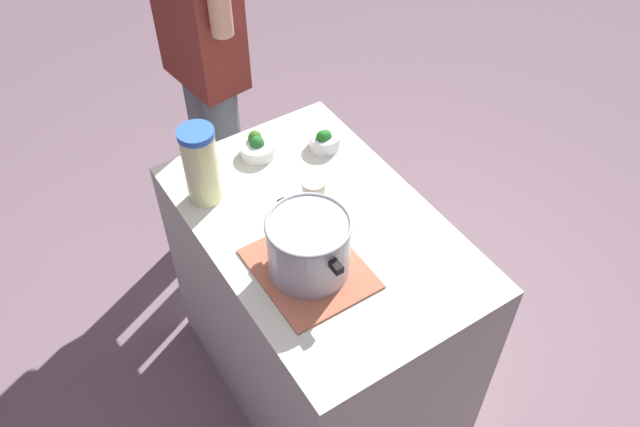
% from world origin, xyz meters
% --- Properties ---
extents(ground_plane, '(8.00, 8.00, 0.00)m').
position_xyz_m(ground_plane, '(0.00, 0.00, 0.00)').
color(ground_plane, slate).
extents(counter_slab, '(1.06, 0.69, 0.92)m').
position_xyz_m(counter_slab, '(0.00, 0.00, 0.46)').
color(counter_slab, beige).
rests_on(counter_slab, ground_plane).
extents(dish_cloth, '(0.35, 0.29, 0.01)m').
position_xyz_m(dish_cloth, '(-0.13, 0.12, 0.92)').
color(dish_cloth, '#AC5E44').
rests_on(dish_cloth, counter_slab).
extents(cooking_pot, '(0.31, 0.24, 0.19)m').
position_xyz_m(cooking_pot, '(-0.13, 0.12, 1.02)').
color(cooking_pot, '#B7B7BC').
rests_on(cooking_pot, dish_cloth).
extents(lemonade_pitcher, '(0.11, 0.11, 0.27)m').
position_xyz_m(lemonade_pitcher, '(0.30, 0.24, 1.05)').
color(lemonade_pitcher, '#E2EFA0').
rests_on(lemonade_pitcher, counter_slab).
extents(mason_jar, '(0.08, 0.08, 0.12)m').
position_xyz_m(mason_jar, '(0.07, -0.02, 0.98)').
color(mason_jar, beige).
rests_on(mason_jar, counter_slab).
extents(broccoli_bowl_front, '(0.12, 0.12, 0.08)m').
position_xyz_m(broccoli_bowl_front, '(0.40, 0.00, 0.95)').
color(broccoli_bowl_front, silver).
rests_on(broccoli_bowl_front, counter_slab).
extents(broccoli_bowl_center, '(0.11, 0.11, 0.08)m').
position_xyz_m(broccoli_bowl_center, '(0.30, -0.21, 0.95)').
color(broccoli_bowl_center, silver).
rests_on(broccoli_bowl_center, counter_slab).
extents(person_cook, '(0.50, 0.24, 1.70)m').
position_xyz_m(person_cook, '(0.93, -0.06, 0.94)').
color(person_cook, slate).
rests_on(person_cook, ground_plane).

